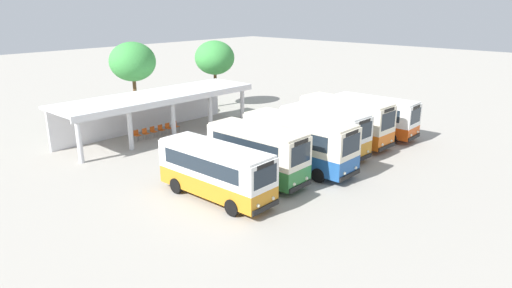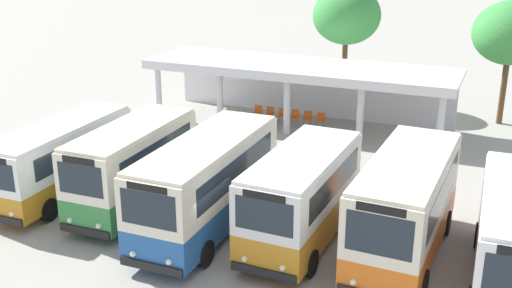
# 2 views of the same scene
# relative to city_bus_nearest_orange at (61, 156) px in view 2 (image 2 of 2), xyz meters

# --- Properties ---
(ground_plane) EXTENTS (180.00, 180.00, 0.00)m
(ground_plane) POSITION_rel_city_bus_nearest_orange_xyz_m (7.15, -2.33, -1.68)
(ground_plane) COLOR #A39E93
(city_bus_nearest_orange) EXTENTS (2.37, 7.29, 3.02)m
(city_bus_nearest_orange) POSITION_rel_city_bus_nearest_orange_xyz_m (0.00, 0.00, 0.00)
(city_bus_nearest_orange) COLOR black
(city_bus_nearest_orange) RESTS_ON ground
(city_bus_second_in_row) EXTENTS (2.37, 6.56, 3.35)m
(city_bus_second_in_row) POSITION_rel_city_bus_nearest_orange_xyz_m (3.43, 0.04, 0.16)
(city_bus_second_in_row) COLOR black
(city_bus_second_in_row) RESTS_ON ground
(city_bus_middle_cream) EXTENTS (2.47, 7.85, 3.39)m
(city_bus_middle_cream) POSITION_rel_city_bus_nearest_orange_xyz_m (6.85, -0.45, 0.19)
(city_bus_middle_cream) COLOR black
(city_bus_middle_cream) RESTS_ON ground
(city_bus_fourth_amber) EXTENTS (2.55, 6.59, 3.27)m
(city_bus_fourth_amber) POSITION_rel_city_bus_nearest_orange_xyz_m (10.28, -0.06, 0.12)
(city_bus_fourth_amber) COLOR black
(city_bus_fourth_amber) RESTS_ON ground
(city_bus_fifth_blue) EXTENTS (2.62, 7.31, 3.46)m
(city_bus_fifth_blue) POSITION_rel_city_bus_nearest_orange_xyz_m (13.70, 0.31, 0.22)
(city_bus_fifth_blue) COLOR black
(city_bus_fifth_blue) RESTS_ON ground
(terminal_canopy) EXTENTS (17.00, 4.75, 3.40)m
(terminal_canopy) POSITION_rel_city_bus_nearest_orange_xyz_m (5.64, 13.47, 0.88)
(terminal_canopy) COLOR silver
(terminal_canopy) RESTS_ON ground
(waiting_chair_end_by_column) EXTENTS (0.46, 0.46, 0.86)m
(waiting_chair_end_by_column) POSITION_rel_city_bus_nearest_orange_xyz_m (3.29, 12.74, -1.16)
(waiting_chair_end_by_column) COLOR slate
(waiting_chair_end_by_column) RESTS_ON ground
(waiting_chair_second_from_end) EXTENTS (0.46, 0.46, 0.86)m
(waiting_chair_second_from_end) POSITION_rel_city_bus_nearest_orange_xyz_m (4.04, 12.69, -1.16)
(waiting_chair_second_from_end) COLOR slate
(waiting_chair_second_from_end) RESTS_ON ground
(waiting_chair_middle_seat) EXTENTS (0.46, 0.46, 0.86)m
(waiting_chair_middle_seat) POSITION_rel_city_bus_nearest_orange_xyz_m (4.79, 12.70, -1.16)
(waiting_chair_middle_seat) COLOR slate
(waiting_chair_middle_seat) RESTS_ON ground
(waiting_chair_fourth_seat) EXTENTS (0.46, 0.46, 0.86)m
(waiting_chair_fourth_seat) POSITION_rel_city_bus_nearest_orange_xyz_m (5.54, 12.67, -1.16)
(waiting_chair_fourth_seat) COLOR slate
(waiting_chair_fourth_seat) RESTS_ON ground
(waiting_chair_fifth_seat) EXTENTS (0.46, 0.46, 0.86)m
(waiting_chair_fifth_seat) POSITION_rel_city_bus_nearest_orange_xyz_m (6.28, 12.70, -1.16)
(waiting_chair_fifth_seat) COLOR slate
(waiting_chair_fifth_seat) RESTS_ON ground
(waiting_chair_far_end_seat) EXTENTS (0.46, 0.46, 0.86)m
(waiting_chair_far_end_seat) POSITION_rel_city_bus_nearest_orange_xyz_m (7.03, 12.71, -1.16)
(waiting_chair_far_end_seat) COLOR slate
(waiting_chair_far_end_seat) RESTS_ON ground
(roadside_tree_behind_canopy) EXTENTS (4.06, 4.06, 7.17)m
(roadside_tree_behind_canopy) POSITION_rel_city_bus_nearest_orange_xyz_m (6.80, 18.07, 3.74)
(roadside_tree_behind_canopy) COLOR brown
(roadside_tree_behind_canopy) RESTS_ON ground
(roadside_tree_east_of_canopy) EXTENTS (4.04, 4.04, 6.80)m
(roadside_tree_east_of_canopy) POSITION_rel_city_bus_nearest_orange_xyz_m (16.01, 17.43, 3.38)
(roadside_tree_east_of_canopy) COLOR brown
(roadside_tree_east_of_canopy) RESTS_ON ground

